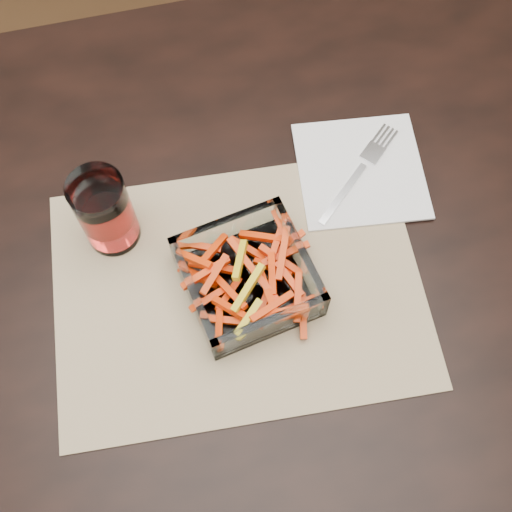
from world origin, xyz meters
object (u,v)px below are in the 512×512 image
object	(u,v)px
glass_bowl	(248,279)
fork	(360,170)
tumbler	(106,213)
dining_table	(294,277)

from	to	relation	value
glass_bowl	fork	xyz separation A→B (m)	(0.18, 0.12, -0.02)
glass_bowl	fork	bearing A→B (deg)	34.06
tumbler	dining_table	bearing A→B (deg)	-19.21
fork	tumbler	bearing A→B (deg)	-129.57
tumbler	fork	xyz separation A→B (m)	(0.33, 0.01, -0.05)
glass_bowl	tumbler	size ratio (longest dim) A/B	1.42
dining_table	tumbler	size ratio (longest dim) A/B	13.65
fork	glass_bowl	bearing A→B (deg)	-97.71
glass_bowl	fork	distance (m)	0.22
glass_bowl	tumbler	distance (m)	0.19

